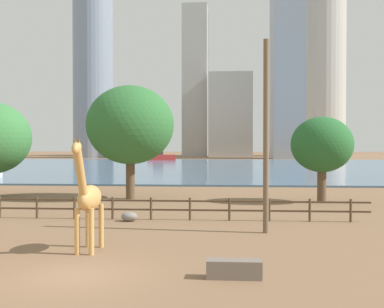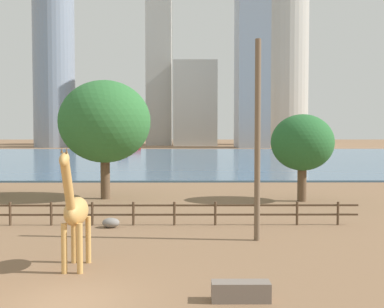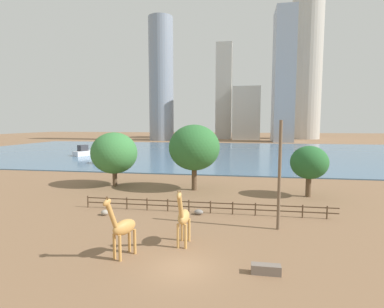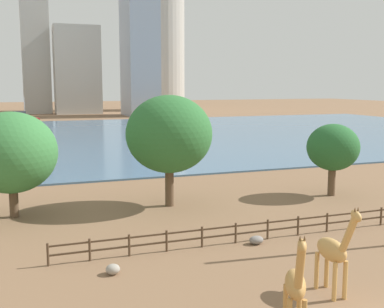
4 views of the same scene
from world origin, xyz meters
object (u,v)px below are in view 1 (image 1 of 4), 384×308
at_px(tree_left_large, 130,125).
at_px(boat_tug, 161,156).
at_px(boulder_near_fence, 129,217).
at_px(tree_center_broad, 322,145).
at_px(utility_pole, 266,136).
at_px(feeding_trough, 234,269).
at_px(giraffe_tall, 88,198).

xyz_separation_m(tree_left_large, boat_tug, (-10.12, 89.01, -4.61)).
xyz_separation_m(boulder_near_fence, tree_center_broad, (12.60, 9.67, 4.07)).
height_order(utility_pole, feeding_trough, utility_pole).
relative_size(feeding_trough, tree_center_broad, 0.28).
distance_m(tree_center_broad, boat_tug, 93.83).
relative_size(tree_left_large, boat_tug, 1.17).
bearing_deg(boulder_near_fence, feeding_trough, -62.73).
height_order(giraffe_tall, utility_pole, utility_pole).
relative_size(feeding_trough, tree_left_large, 0.20).
bearing_deg(tree_center_broad, utility_pole, -112.01).
xyz_separation_m(boulder_near_fence, boat_tug, (-12.33, 100.07, 1.04)).
distance_m(boulder_near_fence, feeding_trough, 12.65).
bearing_deg(giraffe_tall, boulder_near_fence, 179.97).
xyz_separation_m(giraffe_tall, boulder_near_fence, (0.06, 7.81, -1.92)).
distance_m(utility_pole, boulder_near_fence, 9.23).
distance_m(utility_pole, tree_left_large, 17.15).
xyz_separation_m(giraffe_tall, tree_center_broad, (12.67, 17.48, 2.15)).
bearing_deg(feeding_trough, utility_pole, 78.54).
height_order(giraffe_tall, boulder_near_fence, giraffe_tall).
bearing_deg(tree_left_large, boat_tug, 96.49).
bearing_deg(tree_center_broad, tree_left_large, 174.61).
bearing_deg(boulder_near_fence, tree_center_broad, 37.49).
distance_m(feeding_trough, boat_tug, 112.79).
bearing_deg(boulder_near_fence, tree_left_large, 101.28).
distance_m(giraffe_tall, tree_left_large, 19.36).
xyz_separation_m(giraffe_tall, boat_tug, (-12.27, 107.88, -0.88)).
bearing_deg(tree_left_large, feeding_trough, -70.26).
distance_m(giraffe_tall, tree_center_broad, 21.69).
distance_m(utility_pole, feeding_trough, 9.47).
bearing_deg(utility_pole, boat_tug, 100.86).
height_order(utility_pole, boat_tug, utility_pole).
xyz_separation_m(utility_pole, boulder_near_fence, (-7.46, 3.06, -4.50)).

